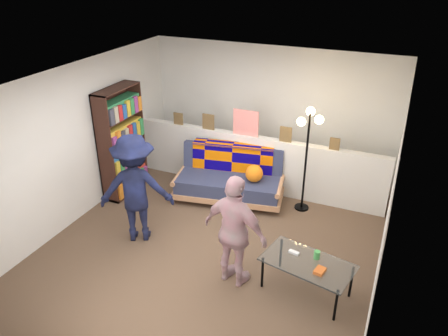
% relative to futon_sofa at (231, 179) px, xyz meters
% --- Properties ---
extents(ground, '(5.00, 5.00, 0.00)m').
position_rel_futon_sofa_xyz_m(ground, '(0.28, -1.33, -0.36)').
color(ground, brown).
rests_on(ground, ground).
extents(room_shell, '(4.60, 5.05, 2.45)m').
position_rel_futon_sofa_xyz_m(room_shell, '(0.28, -0.86, 1.31)').
color(room_shell, silver).
rests_on(room_shell, ground).
extents(half_wall_ledge, '(4.45, 0.15, 1.00)m').
position_rel_futon_sofa_xyz_m(half_wall_ledge, '(0.28, 0.47, 0.14)').
color(half_wall_ledge, silver).
rests_on(half_wall_ledge, ground).
extents(ledge_decor, '(2.97, 0.02, 0.45)m').
position_rel_futon_sofa_xyz_m(ledge_decor, '(0.06, 0.45, 0.81)').
color(ledge_decor, brown).
rests_on(ledge_decor, half_wall_ledge).
extents(futon_sofa, '(1.94, 1.16, 0.78)m').
position_rel_futon_sofa_xyz_m(futon_sofa, '(0.00, 0.00, 0.00)').
color(futon_sofa, tan).
rests_on(futon_sofa, ground).
extents(bookshelf, '(0.31, 0.93, 1.87)m').
position_rel_futon_sofa_xyz_m(bookshelf, '(-1.80, -0.49, 0.51)').
color(bookshelf, black).
rests_on(bookshelf, ground).
extents(coffee_table, '(1.18, 0.80, 0.56)m').
position_rel_futon_sofa_xyz_m(coffee_table, '(1.76, -1.77, 0.06)').
color(coffee_table, black).
rests_on(coffee_table, ground).
extents(floor_lamp, '(0.40, 0.33, 1.72)m').
position_rel_futon_sofa_xyz_m(floor_lamp, '(1.22, 0.17, 0.85)').
color(floor_lamp, black).
rests_on(floor_lamp, ground).
extents(person_left, '(1.21, 1.01, 1.63)m').
position_rel_futon_sofa_xyz_m(person_left, '(-0.79, -1.60, 0.45)').
color(person_left, black).
rests_on(person_left, ground).
extents(person_right, '(0.94, 0.55, 1.51)m').
position_rel_futon_sofa_xyz_m(person_right, '(0.87, -1.94, 0.39)').
color(person_right, pink).
rests_on(person_right, ground).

